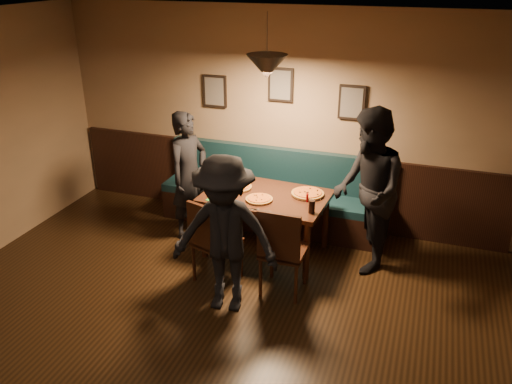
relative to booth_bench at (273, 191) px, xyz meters
The scene contains 22 objects.
ceiling 3.94m from the booth_bench, 90.00° to the right, with size 7.00×7.00×0.00m, color silver.
wall_back 0.95m from the booth_bench, 90.00° to the left, with size 6.00×6.00×0.00m, color #8C704F.
wainscot 0.27m from the booth_bench, 90.00° to the left, with size 5.88×0.06×1.00m, color black.
booth_bench is the anchor object (origin of this frame).
picture_left 1.52m from the booth_bench, 163.30° to the left, with size 0.32×0.04×0.42m, color black.
picture_center 1.38m from the booth_bench, 90.00° to the left, with size 0.32×0.04×0.42m, color black.
picture_right 1.52m from the booth_bench, 16.70° to the left, with size 0.32×0.04×0.42m, color black.
pendant_lamp 1.88m from the booth_bench, 79.55° to the right, with size 0.44×0.44×0.25m, color black.
dining_table 0.71m from the booth_bench, 79.55° to the right, with size 1.43×0.92×0.77m, color black.
chair_near_left 1.43m from the booth_bench, 97.77° to the right, with size 0.43×0.43×0.98m, color black, non-canonical shape.
chair_near_right 1.49m from the booth_bench, 68.05° to the right, with size 0.45×0.45×1.02m, color black, non-canonical shape.
diner_left 1.13m from the booth_bench, 148.33° to the right, with size 0.60×0.39×1.64m, color black.
diner_right 1.46m from the booth_bench, 24.16° to the right, with size 0.91×0.71×1.87m, color black.
diner_front 1.88m from the booth_bench, 87.32° to the right, with size 1.06×0.61×1.65m, color black.
pizza_a 0.72m from the booth_bench, 111.61° to the right, with size 0.32×0.32×0.04m, color gold.
pizza_b 0.91m from the booth_bench, 83.17° to the right, with size 0.31×0.31×0.04m, color orange.
pizza_c 0.85m from the booth_bench, 42.23° to the right, with size 0.38×0.38×0.04m, color orange.
soda_glass 1.27m from the booth_bench, 52.64° to the right, with size 0.07×0.07×0.15m, color black.
tabasco_bottle 1.01m from the booth_bench, 48.64° to the right, with size 0.03×0.03×0.12m, color maroon.
napkin_a 0.73m from the booth_bench, 135.65° to the right, with size 0.14×0.14×0.01m, color #227F39.
napkin_b 1.10m from the booth_bench, 111.06° to the right, with size 0.16×0.16×0.01m, color #207827.
cutlery_set 1.14m from the booth_bench, 83.14° to the right, with size 0.02×0.20×0.00m, color silver.
Camera 1 is at (1.82, -2.71, 3.26)m, focal length 36.23 mm.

